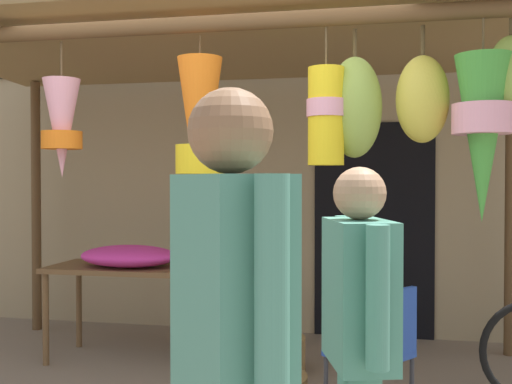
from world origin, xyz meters
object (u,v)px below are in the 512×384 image
at_px(display_table, 141,276).
at_px(vendor_in_orange, 359,329).
at_px(customer_foreground, 231,345).
at_px(wicker_basket_spare, 270,356).
at_px(flower_heap_on_table, 130,256).
at_px(folding_chair, 379,345).

bearing_deg(display_table, vendor_in_orange, -50.98).
xyz_separation_m(display_table, vendor_in_orange, (1.84, -2.27, 0.20)).
distance_m(vendor_in_orange, customer_foreground, 0.88).
bearing_deg(display_table, customer_foreground, -63.71).
height_order(display_table, vendor_in_orange, vendor_in_orange).
relative_size(display_table, vendor_in_orange, 0.97).
distance_m(display_table, customer_foreground, 3.45).
height_order(vendor_in_orange, customer_foreground, customer_foreground).
distance_m(wicker_basket_spare, customer_foreground, 3.06).
relative_size(flower_heap_on_table, vendor_in_orange, 0.52).
bearing_deg(display_table, flower_heap_on_table, -134.20).
bearing_deg(vendor_in_orange, customer_foreground, -111.18).
height_order(flower_heap_on_table, customer_foreground, customer_foreground).
xyz_separation_m(vendor_in_orange, customer_foreground, (-0.31, -0.81, 0.13)).
bearing_deg(vendor_in_orange, flower_heap_on_table, 130.79).
height_order(folding_chair, vendor_in_orange, vendor_in_orange).
bearing_deg(display_table, folding_chair, -28.36).
relative_size(flower_heap_on_table, customer_foreground, 0.46).
bearing_deg(wicker_basket_spare, customer_foreground, -81.74).
xyz_separation_m(display_table, wicker_basket_spare, (1.10, -0.18, -0.54)).
relative_size(display_table, wicker_basket_spare, 2.82).
distance_m(wicker_basket_spare, vendor_in_orange, 2.33).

